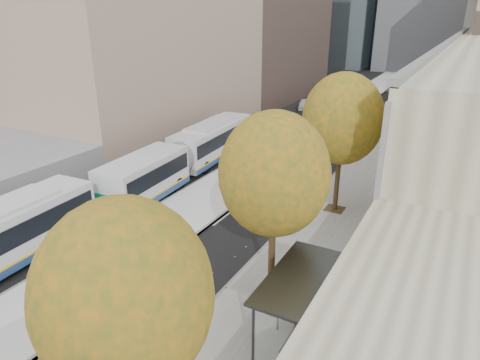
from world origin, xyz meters
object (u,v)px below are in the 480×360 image
Objects in this scene: cyclist at (107,331)px; distant_car at (304,104)px; bus_far at (188,154)px; bus_shelter at (303,288)px.

distant_car is at bearing 88.23° from cyclist.
cyclist is (7.57, -15.56, -0.71)m from bus_far.
bus_far is (-13.17, 11.94, -0.67)m from bus_shelter.
bus_shelter is 1.23× the size of distant_car.
bus_far reaches higher than distant_car.
bus_far is at bearing 137.80° from bus_shelter.
cyclist is at bearing -96.83° from distant_car.
bus_shelter is at bearing 19.87° from cyclist.
cyclist is 41.01m from distant_car.
bus_far is 24.69m from distant_car.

